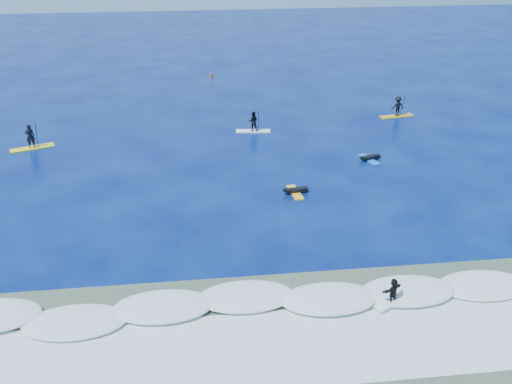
{
  "coord_description": "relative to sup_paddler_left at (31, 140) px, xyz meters",
  "views": [
    {
      "loc": [
        -5.19,
        -31.97,
        17.16
      ],
      "look_at": [
        -1.25,
        1.06,
        0.6
      ],
      "focal_mm": 40.0,
      "sensor_mm": 36.0,
      "label": 1
    }
  ],
  "objects": [
    {
      "name": "ground",
      "position": [
        17.93,
        -12.12,
        -0.73
      ],
      "size": [
        160.0,
        160.0,
        0.0
      ],
      "primitive_type": "plane",
      "color": "#040D4D",
      "rests_on": "ground"
    },
    {
      "name": "shallow_water",
      "position": [
        17.93,
        -26.12,
        -0.73
      ],
      "size": [
        90.0,
        13.0,
        0.01
      ],
      "primitive_type": "cube",
      "color": "#3B5140",
      "rests_on": "ground"
    },
    {
      "name": "breaking_wave",
      "position": [
        17.93,
        -22.12,
        -0.73
      ],
      "size": [
        40.0,
        6.0,
        0.3
      ],
      "primitive_type": "cube",
      "color": "white",
      "rests_on": "ground"
    },
    {
      "name": "whitewater",
      "position": [
        17.93,
        -25.12,
        -0.73
      ],
      "size": [
        34.0,
        5.0,
        0.02
      ],
      "primitive_type": "cube",
      "color": "silver",
      "rests_on": "ground"
    },
    {
      "name": "sup_paddler_left",
      "position": [
        0.0,
        0.0,
        0.0
      ],
      "size": [
        3.42,
        1.97,
        2.35
      ],
      "rotation": [
        0.0,
        0.0,
        0.36
      ],
      "color": "yellow",
      "rests_on": "ground"
    },
    {
      "name": "sup_paddler_center",
      "position": [
        17.96,
        1.73,
        0.04
      ],
      "size": [
        3.0,
        1.05,
        2.06
      ],
      "rotation": [
        0.0,
        0.0,
        -0.11
      ],
      "color": "white",
      "rests_on": "ground"
    },
    {
      "name": "sup_paddler_right",
      "position": [
        31.52,
        4.06,
        0.13
      ],
      "size": [
        3.24,
        1.28,
        2.21
      ],
      "rotation": [
        0.0,
        0.0,
        0.16
      ],
      "color": "gold",
      "rests_on": "ground"
    },
    {
      "name": "prone_paddler_near",
      "position": [
        19.43,
        -10.35,
        -0.58
      ],
      "size": [
        1.77,
        2.27,
        0.46
      ],
      "rotation": [
        0.0,
        0.0,
        1.68
      ],
      "color": "yellow",
      "rests_on": "ground"
    },
    {
      "name": "prone_paddler_far",
      "position": [
        26.06,
        -5.47,
        -0.58
      ],
      "size": [
        1.73,
        2.27,
        0.46
      ],
      "rotation": [
        0.0,
        0.0,
        1.86
      ],
      "color": "blue",
      "rests_on": "ground"
    },
    {
      "name": "wave_surfer",
      "position": [
        21.85,
        -22.87,
        0.06
      ],
      "size": [
        1.95,
        1.34,
        1.39
      ],
      "rotation": [
        0.0,
        0.0,
        0.47
      ],
      "color": "white",
      "rests_on": "breaking_wave"
    },
    {
      "name": "marker_buoy",
      "position": [
        15.26,
        19.75,
        -0.43
      ],
      "size": [
        0.29,
        0.29,
        0.69
      ],
      "rotation": [
        0.0,
        0.0,
        -0.41
      ],
      "color": "#F44215",
      "rests_on": "ground"
    }
  ]
}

